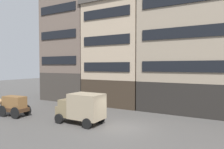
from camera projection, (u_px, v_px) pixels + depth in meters
ground_plane at (122, 127)px, 16.52m from camera, size 120.00×120.00×0.00m
building_far_left at (73, 37)px, 30.46m from camera, size 7.93×6.82×18.41m
building_center_left at (118, 53)px, 26.85m from camera, size 7.94×6.82×13.22m
building_center_right at (186, 34)px, 22.60m from camera, size 9.80×6.82×16.94m
cargo_wagon at (14, 105)px, 20.11m from camera, size 2.99×1.68×1.98m
delivery_truck_near at (81, 107)px, 17.49m from camera, size 4.37×2.16×2.62m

